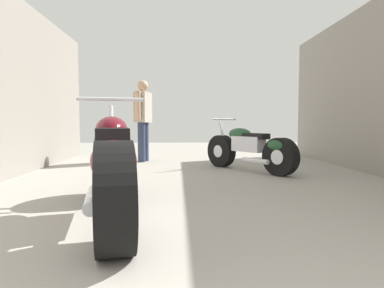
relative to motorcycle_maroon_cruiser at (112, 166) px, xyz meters
name	(u,v)px	position (x,y,z in m)	size (l,w,h in m)	color
ground_plane	(205,193)	(0.85, 1.01, -0.44)	(19.00, 19.00, 0.00)	#9E998E
motorcycle_maroon_cruiser	(112,166)	(0.00, 0.00, 0.00)	(0.82, 2.26, 1.06)	black
motorcycle_black_naked	(250,149)	(1.72, 2.64, -0.07)	(1.22, 1.63, 0.88)	black
mechanic_in_blue	(143,116)	(-0.18, 4.11, 0.50)	(0.34, 0.67, 1.66)	#2D3851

